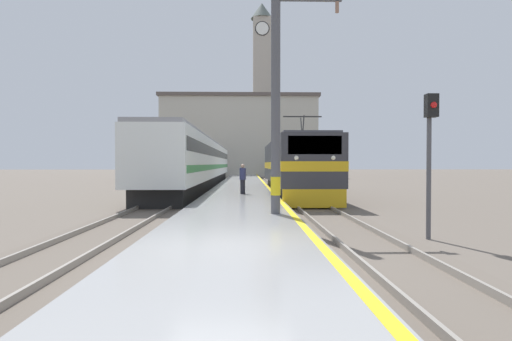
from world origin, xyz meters
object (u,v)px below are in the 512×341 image
Objects in this scene: locomotive_train at (294,167)px; catenary_mast at (277,97)px; person_on_platform at (243,178)px; passenger_train at (201,162)px; signal_post at (430,142)px; clock_tower at (262,85)px.

locomotive_train is 2.02× the size of catenary_mast.
passenger_train is at bearing 105.66° from person_on_platform.
clock_tower is at bearing 92.11° from signal_post.
catenary_mast reaches higher than passenger_train.
signal_post is (8.80, -24.67, 0.44)m from passenger_train.
signal_post is (2.16, -58.64, -12.95)m from clock_tower.
locomotive_train is 4.11× the size of signal_post.
person_on_platform is 0.42× the size of signal_post.
clock_tower is 7.80× the size of signal_post.
person_on_platform is at bearing -74.34° from passenger_train.
signal_post is (3.80, -2.62, -1.59)m from catenary_mast.
clock_tower reaches higher than catenary_mast.
clock_tower is (1.63, 56.03, 11.35)m from catenary_mast.
catenary_mast is at bearing -91.67° from clock_tower.
passenger_train reaches higher than person_on_platform.
person_on_platform is at bearing 114.22° from signal_post.
locomotive_train is 12.23m from catenary_mast.
catenary_mast is 4.85× the size of person_on_platform.
locomotive_train is at bearing -89.61° from clock_tower.
passenger_train is at bearing 124.20° from locomotive_train.
locomotive_train is at bearing -55.80° from passenger_train.
passenger_train is at bearing 109.63° from signal_post.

